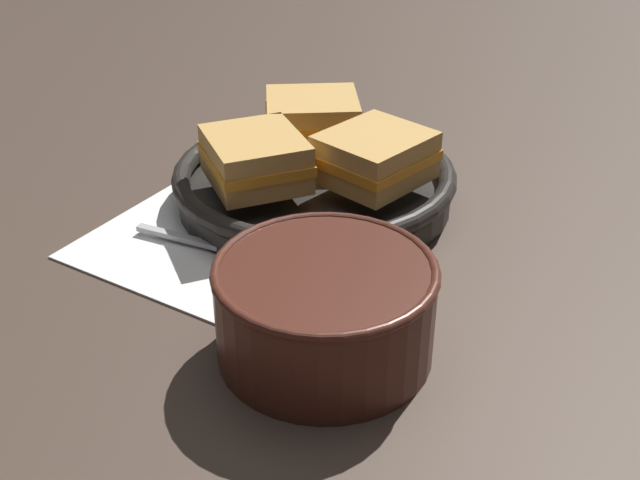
{
  "coord_description": "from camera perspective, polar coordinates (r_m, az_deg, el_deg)",
  "views": [
    {
      "loc": [
        0.3,
        -0.51,
        0.38
      ],
      "look_at": [
        0.05,
        0.0,
        0.04
      ],
      "focal_mm": 45.0,
      "sensor_mm": 36.0,
      "label": 1
    }
  ],
  "objects": [
    {
      "name": "ground_plane",
      "position": [
        0.71,
        -3.35,
        -2.13
      ],
      "size": [
        4.0,
        4.0,
        0.0
      ],
      "primitive_type": "plane",
      "color": "#47382D"
    },
    {
      "name": "napkin",
      "position": [
        0.75,
        -7.25,
        -0.24
      ],
      "size": [
        0.25,
        0.22,
        0.0
      ],
      "color": "white",
      "rests_on": "ground_plane"
    },
    {
      "name": "soup_bowl",
      "position": [
        0.59,
        0.37,
        -4.6
      ],
      "size": [
        0.16,
        0.16,
        0.08
      ],
      "color": "#4C2319",
      "rests_on": "ground_plane"
    },
    {
      "name": "spoon",
      "position": [
        0.72,
        -5.29,
        -0.81
      ],
      "size": [
        0.16,
        0.03,
        0.01
      ],
      "rotation": [
        0.0,
        0.0,
        0.02
      ],
      "color": "#B7B7BC",
      "rests_on": "napkin"
    },
    {
      "name": "skillet",
      "position": [
        0.8,
        -0.4,
        4.01
      ],
      "size": [
        0.28,
        0.28,
        0.04
      ],
      "color": "black",
      "rests_on": "ground_plane"
    },
    {
      "name": "sandwich_near_left",
      "position": [
        0.84,
        -0.55,
        8.64
      ],
      "size": [
        0.13,
        0.12,
        0.05
      ],
      "rotation": [
        0.0,
        0.0,
        3.66
      ],
      "color": "tan",
      "rests_on": "skillet"
    },
    {
      "name": "sandwich_near_right",
      "position": [
        0.76,
        -4.62,
        5.77
      ],
      "size": [
        0.13,
        0.13,
        0.05
      ],
      "rotation": [
        0.0,
        0.0,
        5.54
      ],
      "color": "tan",
      "rests_on": "skillet"
    },
    {
      "name": "sandwich_far_left",
      "position": [
        0.76,
        3.93,
        5.91
      ],
      "size": [
        0.11,
        0.12,
        0.05
      ],
      "rotation": [
        0.0,
        0.0,
        7.54
      ],
      "color": "tan",
      "rests_on": "skillet"
    }
  ]
}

